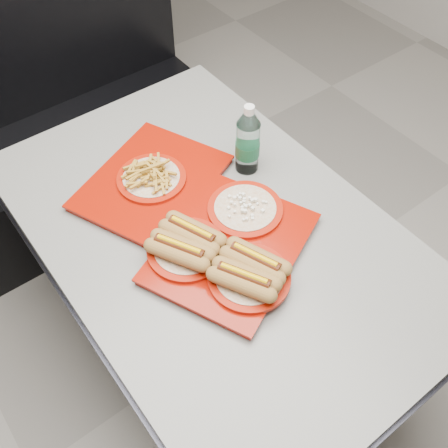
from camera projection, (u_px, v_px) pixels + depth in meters
ground at (216, 345)px, 2.12m from camera, size 6.00×6.00×0.00m
diner_table at (214, 261)px, 1.66m from camera, size 0.92×1.42×0.75m
booth_bench at (71, 126)px, 2.36m from camera, size 1.30×0.57×1.35m
tray_near at (227, 247)px, 1.45m from camera, size 0.56×0.51×0.10m
tray_far at (152, 180)px, 1.63m from camera, size 0.54×0.49×0.09m
water_bottle at (248, 143)px, 1.62m from camera, size 0.08×0.08×0.24m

